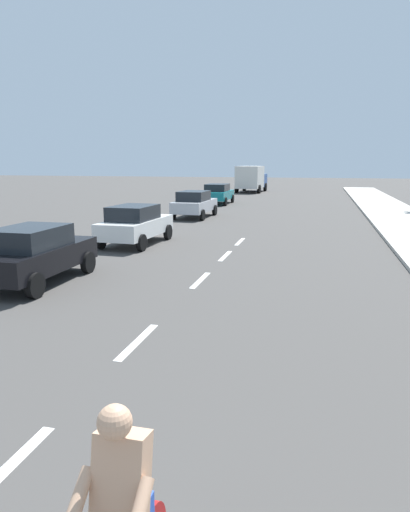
{
  "coord_description": "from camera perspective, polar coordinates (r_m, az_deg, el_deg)",
  "views": [
    {
      "loc": [
        3.15,
        1.6,
        3.27
      ],
      "look_at": [
        0.6,
        11.82,
        1.1
      ],
      "focal_mm": 32.25,
      "sensor_mm": 36.0,
      "label": 1
    }
  ],
  "objects": [
    {
      "name": "ground_plane",
      "position": [
        18.96,
        4.23,
        1.66
      ],
      "size": [
        160.0,
        160.0,
        0.0
      ],
      "primitive_type": "plane",
      "color": "#423F3D"
    },
    {
      "name": "lane_stripe_1",
      "position": [
        5.84,
        -23.93,
        -23.48
      ],
      "size": [
        0.16,
        1.8,
        0.01
      ],
      "primitive_type": "cube",
      "color": "white",
      "rests_on": "ground"
    },
    {
      "name": "lane_stripe_2",
      "position": [
        8.74,
        -8.36,
        -10.42
      ],
      "size": [
        0.16,
        1.8,
        0.01
      ],
      "primitive_type": "cube",
      "color": "white",
      "rests_on": "ground"
    },
    {
      "name": "lane_stripe_3",
      "position": [
        12.92,
        -0.58,
        -3.01
      ],
      "size": [
        0.16,
        1.8,
        0.01
      ],
      "primitive_type": "cube",
      "color": "white",
      "rests_on": "ground"
    },
    {
      "name": "lane_stripe_4",
      "position": [
        16.24,
        2.53,
        0.02
      ],
      "size": [
        0.16,
        1.8,
        0.01
      ],
      "primitive_type": "cube",
      "color": "white",
      "rests_on": "ground"
    },
    {
      "name": "lane_stripe_5",
      "position": [
        19.19,
        4.36,
        1.8
      ],
      "size": [
        0.16,
        1.8,
        0.01
      ],
      "primitive_type": "cube",
      "color": "white",
      "rests_on": "ground"
    },
    {
      "name": "parked_car_black",
      "position": [
        13.29,
        -20.39,
        0.34
      ],
      "size": [
        1.87,
        3.97,
        1.57
      ],
      "rotation": [
        0.0,
        0.0,
        0.01
      ],
      "color": "black",
      "rests_on": "ground"
    },
    {
      "name": "parked_car_white",
      "position": [
        18.64,
        -8.64,
        4.0
      ],
      "size": [
        2.0,
        4.09,
        1.57
      ],
      "rotation": [
        0.0,
        0.0,
        -0.04
      ],
      "color": "white",
      "rests_on": "ground"
    },
    {
      "name": "parked_car_silver",
      "position": [
        27.46,
        -1.32,
        6.54
      ],
      "size": [
        2.01,
        4.18,
        1.57
      ],
      "rotation": [
        0.0,
        0.0,
        -0.03
      ],
      "color": "#B7BABF",
      "rests_on": "ground"
    },
    {
      "name": "parked_car_teal",
      "position": [
        36.33,
        1.59,
        7.79
      ],
      "size": [
        2.0,
        4.31,
        1.57
      ],
      "rotation": [
        0.0,
        0.0,
        0.0
      ],
      "color": "#14727A",
      "rests_on": "ground"
    },
    {
      "name": "delivery_truck",
      "position": [
        50.83,
        5.76,
        9.58
      ],
      "size": [
        2.91,
        6.35,
        2.8
      ],
      "rotation": [
        0.0,
        0.0,
        -0.05
      ],
      "color": "#23478C",
      "rests_on": "ground"
    }
  ]
}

